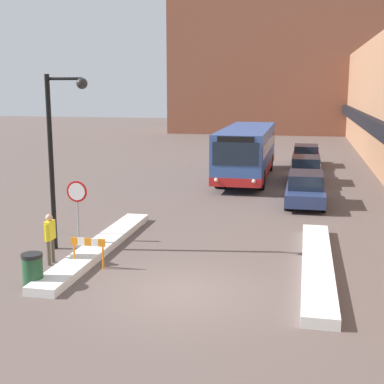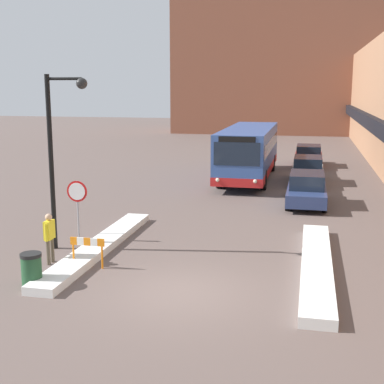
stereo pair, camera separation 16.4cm
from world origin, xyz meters
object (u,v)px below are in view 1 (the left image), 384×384
Objects in this scene: parked_car_back at (306,156)px; pedestrian at (50,234)px; parked_car_front at (305,189)px; construction_barricade at (88,247)px; trash_bin at (33,270)px; city_bus at (247,151)px; parked_car_middle at (306,170)px; stop_sign at (77,198)px; street_lamp at (59,142)px.

pedestrian is (-7.74, -23.35, 0.24)m from parked_car_back.
parked_car_back is at bearing 90.00° from parked_car_front.
pedestrian reaches higher than construction_barricade.
pedestrian is 1.34m from construction_barricade.
trash_bin is at bearing -120.67° from parked_car_front.
city_bus is 17.62m from pedestrian.
pedestrian is (-4.25, -17.09, -0.72)m from city_bus.
parked_car_middle reaches higher than construction_barricade.
parked_car_back is (-0.00, 6.93, -0.03)m from parked_car_middle.
stop_sign reaches higher than parked_car_back.
parked_car_front is 1.01× the size of parked_car_middle.
construction_barricade is (-6.44, -10.56, -0.08)m from parked_car_front.
parked_car_front is at bearing 44.43° from stop_sign.
city_bus is 6.87× the size of pedestrian.
trash_bin is 2.02m from construction_barricade.
street_lamp reaches higher than parked_car_back.
street_lamp is at bearing -131.94° from parked_car_front.
street_lamp is at bearing -93.11° from stop_sign.
trash_bin is (0.41, -1.91, -0.48)m from pedestrian.
street_lamp is (-0.06, -1.12, 2.09)m from stop_sign.
pedestrian reaches higher than trash_bin.
parked_car_back is 2.04× the size of stop_sign.
parked_car_middle is 0.76× the size of street_lamp.
city_bus is 5.05× the size of stop_sign.
pedestrian reaches higher than parked_car_middle.
construction_barricade is at bearing 84.10° from pedestrian.
city_bus reaches higher than trash_bin.
city_bus is 7.56m from parked_car_front.
street_lamp is at bearing -118.31° from parked_car_middle.
parked_car_front reaches higher than parked_car_middle.
parked_car_front reaches higher than trash_bin.
city_bus is at bearing 169.21° from parked_car_middle.
parked_car_back is 2.78× the size of pedestrian.
city_bus reaches higher than parked_car_back.
street_lamp is at bearing -169.97° from pedestrian.
parked_car_front is 13.00m from pedestrian.
stop_sign is at bearing 119.22° from construction_barricade.
pedestrian is 1.45× the size of construction_barricade.
stop_sign is at bearing -175.95° from pedestrian.
stop_sign is (-7.98, -13.80, 0.82)m from parked_car_middle.
stop_sign reaches higher than construction_barricade.
city_bus is at bearing 80.26° from construction_barricade.
street_lamp is (-8.04, -8.94, 2.91)m from parked_car_front.
parked_car_back is 26.31m from trash_bin.
parked_car_middle reaches higher than parked_car_back.
pedestrian is at bearing -103.98° from city_bus.
city_bus reaches higher than construction_barricade.
parked_car_front reaches higher than parked_car_back.
street_lamp reaches higher than stop_sign.
city_bus is at bearing 73.74° from street_lamp.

